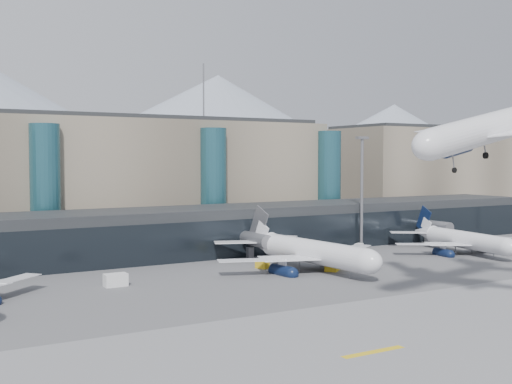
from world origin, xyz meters
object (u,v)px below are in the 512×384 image
jet_parked_mid (301,243)px  veh_b (262,265)px  lightmast_mid (362,185)px  veh_a (116,280)px  hero_jet (508,117)px  jet_parked_right (457,234)px  veh_d (359,247)px  veh_h (333,264)px

jet_parked_mid → veh_b: bearing=58.4°
lightmast_mid → veh_a: (-62.78, -14.96, -13.39)m
hero_jet → lightmast_mid: bearing=65.8°
jet_parked_right → veh_b: bearing=93.0°
veh_a → veh_d: veh_a is taller
jet_parked_right → veh_d: bearing=56.8°
veh_a → veh_h: (39.27, -5.60, 0.11)m
veh_b → veh_h: (10.22, -8.26, 0.44)m
lightmast_mid → hero_jet: (-21.77, -57.00, 11.74)m
jet_parked_mid → veh_d: jet_parked_mid is taller
veh_b → veh_h: size_ratio=0.59×
veh_d → jet_parked_mid: bearing=177.0°
jet_parked_mid → veh_d: size_ratio=15.55×
hero_jet → jet_parked_right: 58.89m
lightmast_mid → jet_parked_right: (13.87, -15.67, -10.39)m
jet_parked_right → hero_jet: bearing=146.3°
jet_parked_right → veh_a: size_ratio=8.97×
hero_jet → jet_parked_mid: size_ratio=0.92×
veh_b → jet_parked_right: bearing=-113.2°
hero_jet → veh_a: size_ratio=9.60×
veh_a → hero_jet: bearing=-46.0°
jet_parked_mid → lightmast_mid: bearing=-66.3°
jet_parked_mid → veh_h: (3.67, -5.11, -3.54)m
veh_d → lightmast_mid: bearing=10.0°
veh_a → jet_parked_mid: bearing=-1.1°
jet_parked_right → veh_h: bearing=104.5°
hero_jet → jet_parked_right: (35.64, 41.33, -22.14)m
jet_parked_mid → veh_h: jet_parked_mid is taller
veh_h → veh_d: bearing=1.3°
hero_jet → veh_h: (-1.74, 36.44, -25.02)m
jet_parked_mid → veh_a: (-35.60, 0.49, -3.65)m
hero_jet → veh_a: 63.88m
veh_b → veh_d: veh_d is taller
veh_b → veh_d: (31.46, 10.30, 0.00)m
lightmast_mid → hero_jet: bearing=-110.9°
jet_parked_mid → veh_d: bearing=-67.5°
lightmast_mid → jet_parked_mid: lightmast_mid is taller
lightmast_mid → jet_parked_right: bearing=-48.5°
hero_jet → veh_d: hero_jet is taller
hero_jet → veh_d: bearing=67.2°
jet_parked_mid → veh_h: 7.22m
jet_parked_mid → jet_parked_right: jet_parked_mid is taller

